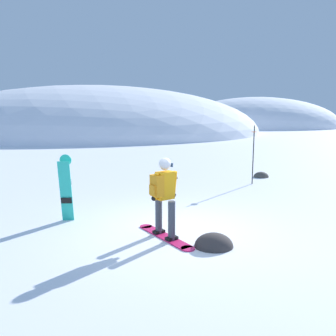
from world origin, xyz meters
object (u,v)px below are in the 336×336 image
at_px(rock_mid, 261,177).
at_px(rock_small, 214,247).
at_px(spare_snowboard, 66,188).
at_px(snowboarder_main, 164,196).
at_px(rock_dark, 170,179).
at_px(piste_marker_near, 253,151).

xyz_separation_m(rock_mid, rock_small, (-3.29, -7.08, 0.00)).
xyz_separation_m(spare_snowboard, rock_small, (3.29, -1.74, -0.83)).
relative_size(snowboarder_main, rock_mid, 2.76).
bearing_deg(snowboarder_main, spare_snowboard, 152.69).
distance_m(snowboarder_main, spare_snowboard, 2.60).
xyz_separation_m(snowboarder_main, rock_dark, (0.49, 6.41, -0.92)).
xyz_separation_m(spare_snowboard, rock_dark, (2.81, 5.21, -0.83)).
relative_size(snowboarder_main, spare_snowboard, 1.04).
height_order(rock_dark, rock_small, rock_small).
relative_size(piste_marker_near, rock_small, 2.82).
relative_size(piste_marker_near, rock_dark, 3.41).
distance_m(rock_mid, rock_small, 7.81).
height_order(spare_snowboard, piste_marker_near, piste_marker_near).
distance_m(piste_marker_near, rock_dark, 3.45).
xyz_separation_m(piste_marker_near, rock_dark, (-3.01, 1.16, -1.24)).
bearing_deg(rock_dark, spare_snowboard, -118.29).
height_order(spare_snowboard, rock_dark, spare_snowboard).
relative_size(rock_mid, rock_small, 0.80).
height_order(snowboarder_main, spare_snowboard, snowboarder_main).
height_order(snowboarder_main, piste_marker_near, piste_marker_near).
bearing_deg(piste_marker_near, rock_small, -113.58).
relative_size(rock_dark, rock_small, 0.83).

